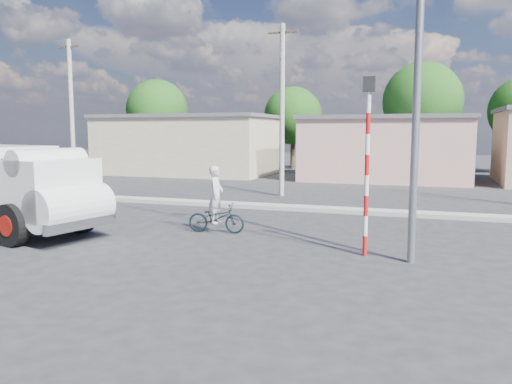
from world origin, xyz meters
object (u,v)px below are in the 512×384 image
(truck, at_px, (13,185))
(bicycle, at_px, (216,218))
(cyclist, at_px, (216,204))
(traffic_pole, at_px, (367,151))
(streetlight, at_px, (411,46))

(truck, relative_size, bicycle, 3.85)
(cyclist, height_order, traffic_pole, traffic_pole)
(bicycle, height_order, cyclist, cyclist)
(bicycle, bearing_deg, truck, 102.30)
(cyclist, distance_m, streetlight, 7.10)
(bicycle, distance_m, cyclist, 0.41)
(traffic_pole, bearing_deg, bicycle, 163.22)
(truck, distance_m, streetlight, 11.84)
(truck, distance_m, traffic_pole, 10.45)
(truck, height_order, streetlight, streetlight)
(bicycle, distance_m, traffic_pole, 5.27)
(bicycle, height_order, streetlight, streetlight)
(traffic_pole, relative_size, streetlight, 0.48)
(truck, xyz_separation_m, cyclist, (5.76, 2.03, -0.58))
(streetlight, bearing_deg, cyclist, 163.06)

